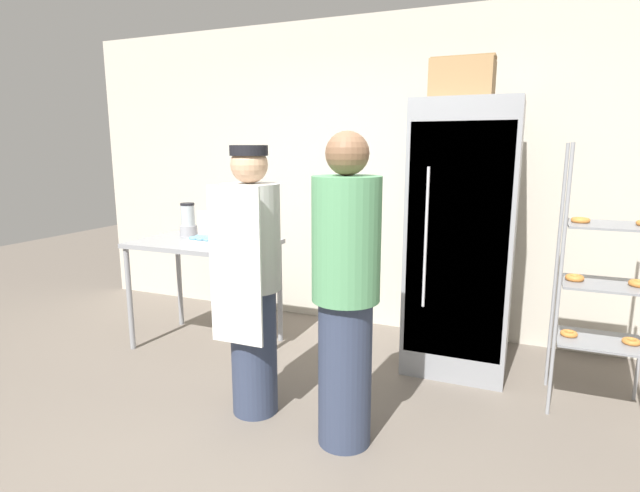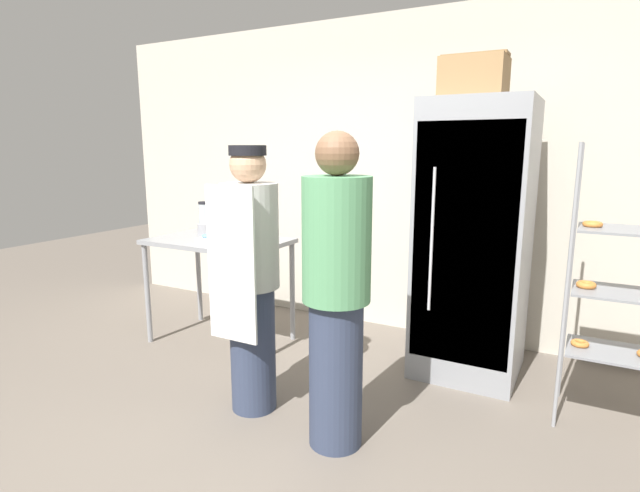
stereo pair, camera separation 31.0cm
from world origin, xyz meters
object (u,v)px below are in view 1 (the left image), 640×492
(cardboard_storage_box, at_px, (463,79))
(donut_box, at_px, (205,240))
(person_customer, at_px, (346,292))
(refrigerator, at_px, (462,238))
(person_baker, at_px, (252,279))
(blender_pitcher, at_px, (188,221))
(baking_rack, at_px, (606,283))

(cardboard_storage_box, bearing_deg, donut_box, -164.22)
(donut_box, xyz_separation_m, person_customer, (1.42, -0.74, -0.06))
(refrigerator, distance_m, person_baker, 1.62)
(donut_box, xyz_separation_m, cardboard_storage_box, (1.81, 0.51, 1.16))
(refrigerator, distance_m, blender_pitcher, 2.27)
(person_baker, distance_m, person_customer, 0.64)
(refrigerator, relative_size, baking_rack, 1.18)
(blender_pitcher, height_order, person_customer, person_customer)
(baking_rack, height_order, cardboard_storage_box, cardboard_storage_box)
(baking_rack, xyz_separation_m, person_customer, (-1.34, -0.97, 0.06))
(refrigerator, relative_size, cardboard_storage_box, 4.66)
(refrigerator, xyz_separation_m, cardboard_storage_box, (-0.05, -0.06, 1.11))
(donut_box, distance_m, person_baker, 1.02)
(refrigerator, height_order, person_baker, refrigerator)
(baking_rack, xyz_separation_m, cardboard_storage_box, (-0.95, 0.28, 1.27))
(blender_pitcher, bearing_deg, baking_rack, -1.63)
(baking_rack, relative_size, cardboard_storage_box, 3.96)
(donut_box, height_order, person_customer, person_customer)
(cardboard_storage_box, distance_m, person_baker, 1.97)
(refrigerator, bearing_deg, baking_rack, -20.49)
(person_customer, bearing_deg, blender_pitcher, 149.71)
(refrigerator, relative_size, donut_box, 7.38)
(cardboard_storage_box, relative_size, person_baker, 0.26)
(refrigerator, relative_size, blender_pitcher, 6.95)
(person_baker, bearing_deg, refrigerator, 48.50)
(person_baker, relative_size, person_customer, 0.96)
(person_baker, bearing_deg, baking_rack, 23.95)
(cardboard_storage_box, xyz_separation_m, person_baker, (-1.02, -1.15, -1.23))
(blender_pitcher, relative_size, cardboard_storage_box, 0.67)
(blender_pitcher, bearing_deg, refrigerator, 6.21)
(donut_box, height_order, cardboard_storage_box, cardboard_storage_box)
(blender_pitcher, height_order, person_baker, person_baker)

